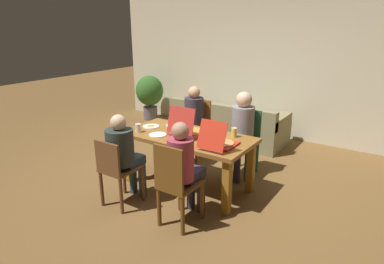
% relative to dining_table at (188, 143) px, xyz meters
% --- Properties ---
extents(ground_plane, '(20.00, 20.00, 0.00)m').
position_rel_dining_table_xyz_m(ground_plane, '(0.00, 0.00, -0.63)').
color(ground_plane, brown).
extents(back_wall, '(7.09, 0.12, 2.93)m').
position_rel_dining_table_xyz_m(back_wall, '(0.00, 2.82, 0.83)').
color(back_wall, beige).
rests_on(back_wall, ground).
extents(dining_table, '(1.75, 0.87, 0.75)m').
position_rel_dining_table_xyz_m(dining_table, '(0.00, 0.00, 0.00)').
color(dining_table, brown).
rests_on(dining_table, ground).
extents(chair_0, '(0.38, 0.46, 0.98)m').
position_rel_dining_table_xyz_m(chair_0, '(0.43, -0.86, -0.13)').
color(chair_0, brown).
rests_on(chair_0, ground).
extents(person_0, '(0.29, 0.51, 1.19)m').
position_rel_dining_table_xyz_m(person_0, '(0.43, -0.70, 0.06)').
color(person_0, '#333047').
rests_on(person_0, ground).
extents(chair_1, '(0.40, 0.45, 0.95)m').
position_rel_dining_table_xyz_m(chair_1, '(0.43, 0.87, -0.13)').
color(chair_1, '#29613F').
rests_on(chair_1, ground).
extents(person_1, '(0.32, 0.51, 1.25)m').
position_rel_dining_table_xyz_m(person_1, '(0.43, 0.73, 0.11)').
color(person_1, '#2F2C46').
rests_on(person_1, ground).
extents(chair_2, '(0.40, 0.45, 0.87)m').
position_rel_dining_table_xyz_m(chair_2, '(-0.42, -0.91, -0.16)').
color(chair_2, brown).
rests_on(chair_2, ground).
extents(person_2, '(0.33, 0.49, 1.16)m').
position_rel_dining_table_xyz_m(person_2, '(-0.42, -0.78, 0.05)').
color(person_2, '#2C434B').
rests_on(person_2, ground).
extents(chair_3, '(0.39, 0.43, 1.00)m').
position_rel_dining_table_xyz_m(chair_3, '(-0.42, 0.89, -0.09)').
color(chair_3, '#945829').
rests_on(chair_3, ground).
extents(person_3, '(0.30, 0.54, 1.24)m').
position_rel_dining_table_xyz_m(person_3, '(-0.42, 0.72, 0.09)').
color(person_3, '#414446').
rests_on(person_3, ground).
extents(pizza_box_0, '(0.39, 0.49, 0.40)m').
position_rel_dining_table_xyz_m(pizza_box_0, '(-0.01, 0.05, 0.17)').
color(pizza_box_0, red).
rests_on(pizza_box_0, dining_table).
extents(pizza_box_1, '(0.35, 0.48, 0.36)m').
position_rel_dining_table_xyz_m(pizza_box_1, '(0.55, -0.13, 0.16)').
color(pizza_box_1, red).
rests_on(pizza_box_1, dining_table).
extents(plate_0, '(0.24, 0.24, 0.03)m').
position_rel_dining_table_xyz_m(plate_0, '(-0.65, 0.02, 0.12)').
color(plate_0, white).
rests_on(plate_0, dining_table).
extents(plate_1, '(0.24, 0.24, 0.01)m').
position_rel_dining_table_xyz_m(plate_1, '(-0.33, -0.22, 0.12)').
color(plate_1, white).
rests_on(plate_1, dining_table).
extents(plate_2, '(0.25, 0.25, 0.03)m').
position_rel_dining_table_xyz_m(plate_2, '(-0.40, 0.24, 0.12)').
color(plate_2, white).
rests_on(plate_2, dining_table).
extents(drinking_glass_0, '(0.07, 0.07, 0.13)m').
position_rel_dining_table_xyz_m(drinking_glass_0, '(-0.00, -0.35, 0.18)').
color(drinking_glass_0, '#B04C30').
rests_on(drinking_glass_0, dining_table).
extents(drinking_glass_1, '(0.08, 0.08, 0.12)m').
position_rel_dining_table_xyz_m(drinking_glass_1, '(-0.64, -0.27, 0.17)').
color(drinking_glass_1, silver).
rests_on(drinking_glass_1, dining_table).
extents(drinking_glass_2, '(0.06, 0.06, 0.10)m').
position_rel_dining_table_xyz_m(drinking_glass_2, '(0.29, 0.22, 0.16)').
color(drinking_glass_2, '#B0512B').
rests_on(drinking_glass_2, dining_table).
extents(drinking_glass_3, '(0.08, 0.08, 0.12)m').
position_rel_dining_table_xyz_m(drinking_glass_3, '(0.55, 0.27, 0.18)').
color(drinking_glass_3, '#DFC05B').
rests_on(drinking_glass_3, dining_table).
extents(couch, '(2.17, 0.92, 0.77)m').
position_rel_dining_table_xyz_m(couch, '(-0.46, 2.04, -0.36)').
color(couch, '#847C56').
rests_on(couch, ground).
extents(potted_plant, '(0.63, 0.63, 1.03)m').
position_rel_dining_table_xyz_m(potted_plant, '(-2.64, 2.31, -0.01)').
color(potted_plant, '#605864').
rests_on(potted_plant, ground).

